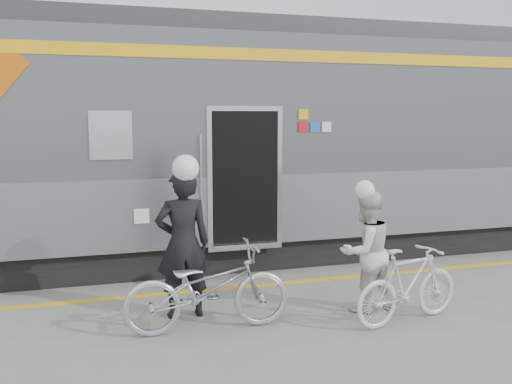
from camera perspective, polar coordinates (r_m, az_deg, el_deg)
name	(u,v)px	position (r m, az deg, el deg)	size (l,w,h in m)	color
ground	(280,346)	(6.22, 2.55, -15.91)	(90.00, 90.00, 0.00)	slate
train	(97,144)	(9.59, -16.37, 4.87)	(24.00, 3.17, 4.10)	black
safety_strip	(233,287)	(8.15, -2.41, -10.00)	(24.00, 0.12, 0.01)	gold
man	(183,244)	(6.86, -7.70, -5.41)	(0.69, 0.45, 1.88)	black
bicycle_left	(208,288)	(6.48, -5.11, -10.04)	(0.69, 1.97, 1.03)	#B0B2B8
woman	(366,251)	(7.19, 11.46, -6.14)	(0.76, 0.59, 1.57)	silver
bicycle_right	(408,285)	(6.96, 15.74, -9.39)	(0.45, 1.58, 0.95)	beige
helmet_man	(181,156)	(6.69, -7.87, 3.81)	(0.33, 0.33, 0.33)	white
helmet_woman	(368,181)	(7.03, 11.66, 1.09)	(0.25, 0.25, 0.25)	white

